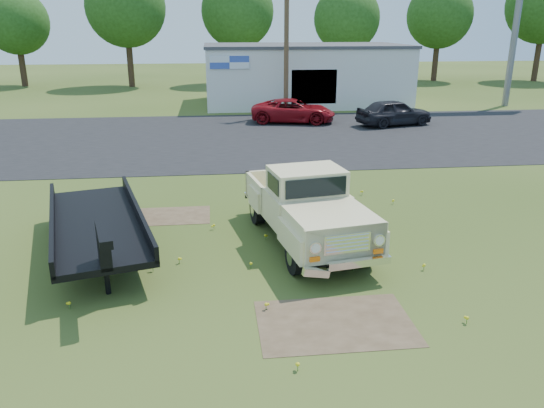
{
  "coord_description": "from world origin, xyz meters",
  "views": [
    {
      "loc": [
        -0.73,
        -11.78,
        5.5
      ],
      "look_at": [
        0.72,
        1.0,
        1.12
      ],
      "focal_mm": 35.0,
      "sensor_mm": 36.0,
      "label": 1
    }
  ],
  "objects_px": {
    "flatbed_trailer": "(96,219)",
    "dark_sedan": "(394,113)",
    "vintage_pickup_truck": "(306,206)",
    "red_pickup": "(293,111)"
  },
  "relations": [
    {
      "from": "vintage_pickup_truck",
      "to": "flatbed_trailer",
      "type": "height_order",
      "value": "vintage_pickup_truck"
    },
    {
      "from": "vintage_pickup_truck",
      "to": "red_pickup",
      "type": "xyz_separation_m",
      "value": [
        2.4,
        17.91,
        -0.34
      ]
    },
    {
      "from": "vintage_pickup_truck",
      "to": "red_pickup",
      "type": "relative_size",
      "value": 1.15
    },
    {
      "from": "flatbed_trailer",
      "to": "dark_sedan",
      "type": "xyz_separation_m",
      "value": [
        13.27,
        16.31,
        -0.14
      ]
    },
    {
      "from": "vintage_pickup_truck",
      "to": "dark_sedan",
      "type": "relative_size",
      "value": 1.29
    },
    {
      "from": "vintage_pickup_truck",
      "to": "flatbed_trailer",
      "type": "distance_m",
      "value": 5.33
    },
    {
      "from": "dark_sedan",
      "to": "vintage_pickup_truck",
      "type": "bearing_deg",
      "value": 139.49
    },
    {
      "from": "vintage_pickup_truck",
      "to": "flatbed_trailer",
      "type": "bearing_deg",
      "value": 169.99
    },
    {
      "from": "red_pickup",
      "to": "dark_sedan",
      "type": "xyz_separation_m",
      "value": [
        5.54,
        -1.59,
        0.06
      ]
    },
    {
      "from": "flatbed_trailer",
      "to": "dark_sedan",
      "type": "bearing_deg",
      "value": 35.95
    }
  ]
}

